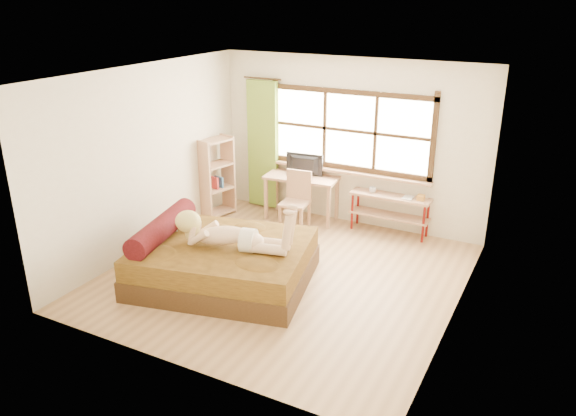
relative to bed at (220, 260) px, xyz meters
The scene contains 18 objects.
floor 0.92m from the bed, 37.14° to the left, with size 4.50×4.50×0.00m, color #9E754C.
ceiling 2.55m from the bed, 37.14° to the left, with size 4.50×4.50×0.00m, color white.
wall_back 3.04m from the bed, 76.03° to the left, with size 4.50×4.50×0.00m, color silver.
wall_front 2.14m from the bed, 68.24° to the right, with size 4.50×4.50×0.00m, color silver.
wall_left 1.95m from the bed, 161.49° to the left, with size 4.50×4.50×0.00m, color silver.
wall_right 3.17m from the bed, 10.08° to the left, with size 4.50×4.50×0.00m, color silver.
window 3.08m from the bed, 75.88° to the left, with size 2.80×0.16×1.46m.
curtain 2.92m from the bed, 107.97° to the left, with size 0.55×0.10×2.20m, color #5C8123.
bed is the anchor object (origin of this frame).
woman 0.62m from the bed, 10.58° to the right, with size 1.55×0.44×0.66m, color #DDB38E, non-canonical shape.
kitten 0.78m from the bed, behind, with size 0.33×0.13×0.27m, color black, non-canonical shape.
desk 2.50m from the bed, 90.47° to the left, with size 1.26×0.67×0.76m.
monitor 2.60m from the bed, 90.46° to the left, with size 0.63×0.08×0.37m, color black.
chair 2.12m from the bed, 88.06° to the left, with size 0.46×0.46×0.95m.
pipe_shelf 3.00m from the bed, 60.05° to the left, with size 1.27×0.32×0.72m.
cup 2.87m from the bed, 65.52° to the left, with size 0.11×0.11×0.09m, color gray.
book 3.11m from the bed, 57.05° to the left, with size 0.16×0.21×0.02m, color gray.
bookshelf 2.45m from the bed, 125.16° to the left, with size 0.46×0.65×1.35m.
Camera 1 is at (3.19, -6.02, 3.62)m, focal length 35.00 mm.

